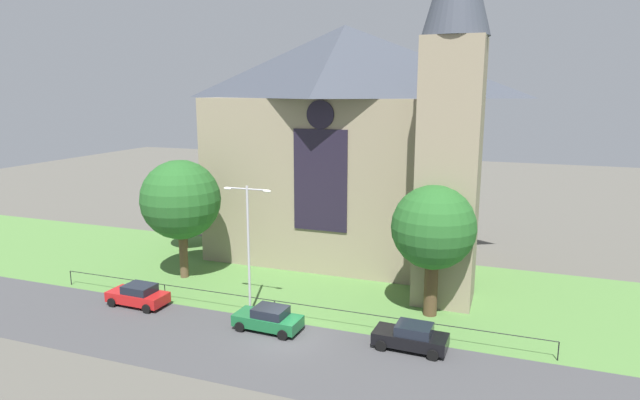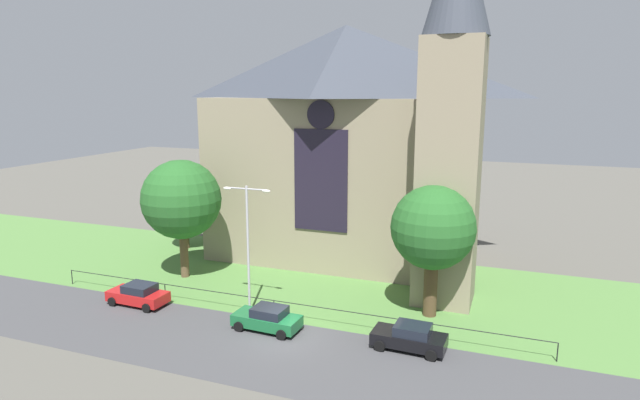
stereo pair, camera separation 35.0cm
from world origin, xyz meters
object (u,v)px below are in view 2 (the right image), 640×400
Objects in this scene: church_building at (351,142)px; tree_left_far at (185,205)px; parked_car_red at (138,294)px; tree_right_near at (433,229)px; tree_left_near at (181,200)px; streetlamp_near at (248,234)px; parked_car_green at (267,318)px; parked_car_black at (410,337)px.

church_building reaches higher than tree_left_far.
tree_left_far is 1.50× the size of parked_car_red.
tree_left_far is (-24.02, 7.50, -1.72)m from tree_right_near.
tree_left_near is 1.09× the size of streetlamp_near.
parked_car_green is (-0.27, -16.14, -9.53)m from church_building.
church_building is 15.26m from streetlamp_near.
tree_left_far reaches higher than parked_car_red.
church_building is 21.11m from parked_car_red.
church_building is 3.01× the size of streetlamp_near.
church_building is 14.24m from tree_right_near.
parked_car_black is (8.77, 0.57, 0.00)m from parked_car_green.
tree_right_near is 25.22m from tree_left_far.
parked_car_red is (-10.42, -15.69, -9.53)m from church_building.
church_building is at bearing -59.22° from parked_car_black.
parked_car_red and parked_car_black have the same top height.
tree_left_far is at bearing -169.46° from church_building.
tree_right_near reaches higher than tree_left_far.
parked_car_black is at bearing -61.39° from church_building.
tree_right_near is 7.36m from parked_car_black.
tree_left_near is at bearing 177.96° from tree_right_near.
streetlamp_near is at bearing -37.61° from parked_car_green.
tree_left_near is at bearing -138.20° from church_building.
parked_car_black is (18.91, 0.12, 0.00)m from parked_car_red.
church_building reaches higher than parked_car_black.
tree_left_far is 1.49× the size of parked_car_black.
church_building is 6.09× the size of parked_car_green.
parked_car_black is at bearing -173.95° from parked_car_green.
parked_car_red is 1.00× the size of parked_car_green.
tree_left_far is at bearing 138.11° from streetlamp_near.
tree_left_near is 8.20m from parked_car_red.
parked_car_green is (14.98, -13.30, -3.45)m from tree_left_far.
parked_car_black is (23.75, -12.74, -3.45)m from tree_left_far.
tree_right_near is 1.37× the size of tree_left_far.
tree_right_near is at bearing -2.04° from tree_left_near.
parked_car_red is (4.84, -12.85, -3.45)m from tree_left_far.
parked_car_green is at bearing -147.30° from tree_right_near.
church_building is 15.00m from tree_left_near.
tree_left_near is at bearing -56.66° from tree_left_far.
church_building reaches higher than parked_car_red.
streetlamp_near is 12.05m from parked_car_black.
tree_right_near is at bearing -90.82° from parked_car_black.
church_building is 2.98× the size of tree_right_near.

